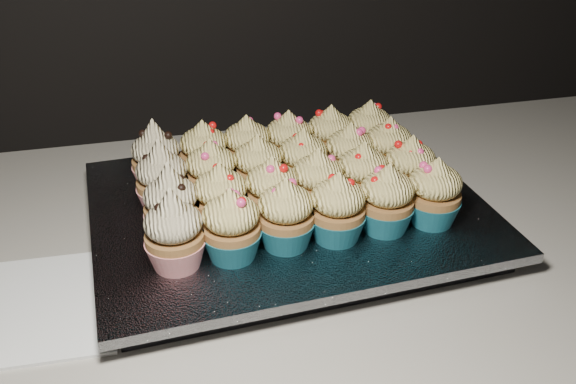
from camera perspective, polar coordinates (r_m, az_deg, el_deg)
The scene contains 28 objects.
worktop at distance 0.89m, azimuth 14.07°, elevation -2.06°, with size 2.44×0.64×0.04m, color beige.
napkin at distance 0.73m, azimuth -21.66°, elevation -9.48°, with size 0.17×0.17×0.00m, color white.
baking_tray at distance 0.80m, azimuth 0.00°, elevation -2.43°, with size 0.43×0.33×0.02m, color black.
foil_lining at distance 0.79m, azimuth 0.00°, elevation -1.38°, with size 0.47×0.37×0.01m, color silver.
cupcake_0 at distance 0.67m, azimuth -10.09°, elevation -3.64°, with size 0.06×0.06×0.10m.
cupcake_1 at distance 0.67m, azimuth -5.06°, elevation -3.09°, with size 0.06×0.06×0.08m.
cupcake_2 at distance 0.69m, azimuth -0.20°, elevation -2.12°, with size 0.06×0.06×0.08m.
cupcake_3 at distance 0.70m, azimuth 4.42°, elevation -1.55°, with size 0.06×0.06×0.08m.
cupcake_4 at distance 0.73m, azimuth 8.76°, elevation -0.76°, with size 0.06×0.06×0.08m.
cupcake_5 at distance 0.75m, azimuth 12.87°, elevation -0.14°, with size 0.06×0.06×0.08m.
cupcake_6 at distance 0.72m, azimuth -10.31°, elevation -1.20°, with size 0.06×0.06×0.10m.
cupcake_7 at distance 0.72m, azimuth -5.97°, elevation -0.68°, with size 0.06×0.06×0.08m.
cupcake_8 at distance 0.73m, azimuth -1.41°, elevation -0.04°, with size 0.06×0.06×0.08m.
cupcake_9 at distance 0.75m, azimuth 2.62°, elevation 0.74°, with size 0.06×0.06×0.08m.
cupcake_10 at distance 0.77m, azimuth 6.65°, elevation 1.40°, with size 0.06×0.06×0.08m.
cupcake_11 at distance 0.80m, azimuth 10.77°, elevation 1.96°, with size 0.06×0.06×0.08m.
cupcake_12 at distance 0.77m, azimuth -11.11°, elevation 1.07°, with size 0.06×0.06×0.10m.
cupcake_13 at distance 0.78m, azimuth -6.81°, elevation 1.60°, with size 0.06×0.06×0.08m.
cupcake_14 at distance 0.79m, azimuth -2.67°, elevation 2.09°, with size 0.06×0.06×0.08m.
cupcake_15 at distance 0.80m, azimuth 1.35°, elevation 2.66°, with size 0.06×0.06×0.08m.
cupcake_16 at distance 0.82m, azimuth 5.48°, elevation 3.21°, with size 0.06×0.06×0.08m.
cupcake_17 at distance 0.84m, azimuth 8.88°, elevation 3.74°, with size 0.06×0.06×0.08m.
cupcake_18 at distance 0.82m, azimuth -11.62°, elevation 2.93°, with size 0.06×0.06×0.10m.
cupcake_19 at distance 0.83m, azimuth -7.46°, elevation 3.42°, with size 0.06×0.06×0.08m.
cupcake_20 at distance 0.84m, azimuth -3.64°, elevation 3.94°, with size 0.06×0.06×0.08m.
cupcake_21 at distance 0.85m, azimuth 0.05°, elevation 4.41°, with size 0.06×0.06×0.08m.
cupcake_22 at distance 0.87m, azimuth 3.77°, elevation 4.90°, with size 0.06×0.06×0.08m.
cupcake_23 at distance 0.89m, azimuth 7.18°, elevation 5.35°, with size 0.06×0.06×0.08m.
Camera 1 is at (-0.38, 1.04, 1.34)m, focal length 40.00 mm.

